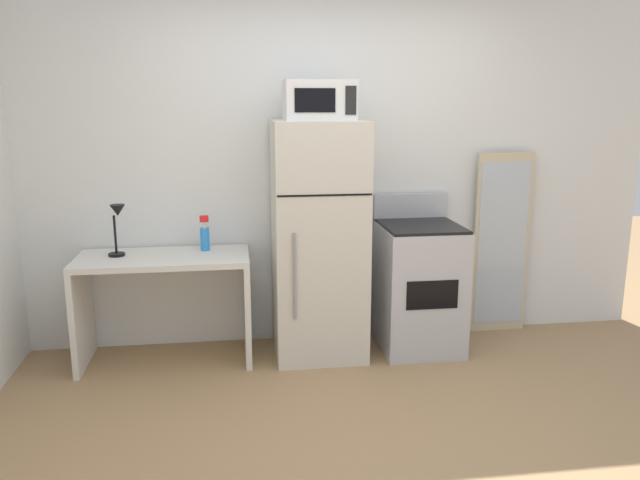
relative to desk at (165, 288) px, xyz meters
The scene contains 9 objects.
ground_plane 1.85m from the desk, 49.78° to the right, with size 12.00×12.00×0.00m, color #9E7A51.
wall_back_white 1.43m from the desk, 16.80° to the left, with size 5.00×0.10×2.60m, color silver.
desk is the anchor object (origin of this frame).
desk_lamp 0.55m from the desk, behind, with size 0.14×0.12×0.35m.
spray_bottle 0.45m from the desk, 23.24° to the left, with size 0.06×0.06×0.25m.
refrigerator 1.11m from the desk, ahead, with size 0.63×0.61×1.65m.
microwave 1.65m from the desk, ahead, with size 0.46×0.35×0.26m.
oven_range 1.80m from the desk, ahead, with size 0.56×0.61×1.10m.
leaning_mirror 2.54m from the desk, ahead, with size 0.44×0.03×1.40m.
Camera 1 is at (-0.66, -2.86, 1.78)m, focal length 35.05 mm.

